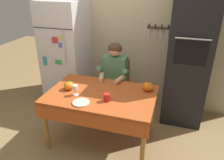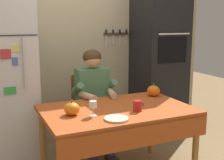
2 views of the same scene
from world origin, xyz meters
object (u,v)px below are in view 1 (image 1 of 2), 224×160
at_px(wine_glass, 76,88).
at_px(pumpkin_medium, 69,86).
at_px(refrigerator, 66,55).
at_px(serving_tray, 81,103).
at_px(coffee_mug, 107,97).
at_px(pumpkin_large, 148,87).
at_px(chair_behind_person, 117,84).
at_px(seated_person, 114,76).
at_px(wall_oven, 189,57).
at_px(dining_table, 101,100).

bearing_deg(wine_glass, pumpkin_medium, 144.77).
bearing_deg(refrigerator, pumpkin_medium, -60.62).
height_order(wine_glass, serving_tray, wine_glass).
bearing_deg(coffee_mug, pumpkin_medium, 166.79).
bearing_deg(coffee_mug, pumpkin_large, 43.88).
bearing_deg(pumpkin_medium, chair_behind_person, 60.79).
relative_size(coffee_mug, serving_tray, 0.51).
height_order(chair_behind_person, pumpkin_medium, chair_behind_person).
distance_m(pumpkin_large, serving_tray, 0.91).
height_order(chair_behind_person, coffee_mug, chair_behind_person).
xyz_separation_m(chair_behind_person, wine_glass, (-0.29, -0.91, 0.33)).
bearing_deg(seated_person, wall_oven, 16.82).
bearing_deg(wall_oven, coffee_mug, -130.80).
xyz_separation_m(refrigerator, pumpkin_medium, (0.50, -0.89, -0.10)).
bearing_deg(pumpkin_medium, seated_person, 53.76).
bearing_deg(wine_glass, refrigerator, 123.31).
bearing_deg(serving_tray, wine_glass, 131.40).
height_order(wall_oven, chair_behind_person, wall_oven).
bearing_deg(serving_tray, dining_table, 62.19).
bearing_deg(coffee_mug, chair_behind_person, 98.38).
bearing_deg(wine_glass, wall_oven, 37.63).
xyz_separation_m(chair_behind_person, pumpkin_large, (0.57, -0.52, 0.29)).
bearing_deg(serving_tray, wall_oven, 45.12).
relative_size(coffee_mug, pumpkin_large, 0.76).
height_order(refrigerator, wall_oven, wall_oven).
relative_size(seated_person, pumpkin_large, 8.77).
xyz_separation_m(seated_person, wine_glass, (-0.29, -0.72, 0.10)).
xyz_separation_m(refrigerator, wine_glass, (0.66, -1.00, -0.06)).
xyz_separation_m(seated_person, pumpkin_large, (0.57, -0.33, 0.06)).
bearing_deg(coffee_mug, wine_glass, 176.43).
bearing_deg(dining_table, wall_oven, 41.31).
relative_size(seated_person, serving_tray, 5.96).
bearing_deg(refrigerator, dining_table, -42.91).
distance_m(chair_behind_person, wine_glass, 1.01).
xyz_separation_m(wine_glass, pumpkin_large, (0.86, 0.39, -0.04)).
bearing_deg(dining_table, chair_behind_person, 90.38).
height_order(wine_glass, pumpkin_large, pumpkin_large).
xyz_separation_m(refrigerator, chair_behind_person, (0.94, -0.09, -0.39)).
xyz_separation_m(refrigerator, wall_oven, (2.00, 0.04, 0.15)).
bearing_deg(pumpkin_large, dining_table, -154.00).
bearing_deg(seated_person, pumpkin_large, -29.96).
distance_m(refrigerator, pumpkin_large, 1.63).
bearing_deg(wall_oven, serving_tray, -134.88).
height_order(seated_person, pumpkin_large, seated_person).
xyz_separation_m(wine_glass, pumpkin_medium, (-0.16, 0.11, -0.04)).
relative_size(pumpkin_large, pumpkin_medium, 1.03).
height_order(dining_table, serving_tray, serving_tray).
height_order(wall_oven, dining_table, wall_oven).
distance_m(refrigerator, chair_behind_person, 1.03).
relative_size(wall_oven, pumpkin_medium, 15.19).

